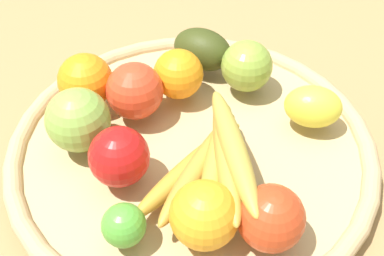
% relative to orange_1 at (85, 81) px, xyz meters
% --- Properties ---
extents(ground_plane, '(2.40, 2.40, 0.00)m').
position_rel_orange_1_xyz_m(ground_plane, '(0.12, 0.10, -0.07)').
color(ground_plane, '#997648').
rests_on(ground_plane, ground).
extents(basket, '(0.47, 0.47, 0.03)m').
position_rel_orange_1_xyz_m(basket, '(0.12, 0.10, -0.05)').
color(basket, tan).
rests_on(basket, ground_plane).
extents(orange_1, '(0.08, 0.08, 0.07)m').
position_rel_orange_1_xyz_m(orange_1, '(0.00, 0.00, 0.00)').
color(orange_1, orange).
rests_on(orange_1, basket).
extents(lemon_0, '(0.08, 0.09, 0.05)m').
position_rel_orange_1_xyz_m(lemon_0, '(0.15, 0.26, -0.01)').
color(lemon_0, yellow).
rests_on(lemon_0, basket).
extents(apple_0, '(0.09, 0.09, 0.07)m').
position_rel_orange_1_xyz_m(apple_0, '(0.15, 0.01, -0.00)').
color(apple_0, red).
rests_on(apple_0, basket).
extents(orange_0, '(0.09, 0.09, 0.07)m').
position_rel_orange_1_xyz_m(orange_0, '(0.25, 0.06, -0.00)').
color(orange_0, orange).
rests_on(orange_0, basket).
extents(banana_bunch, '(0.19, 0.18, 0.07)m').
position_rel_orange_1_xyz_m(banana_bunch, '(0.19, 0.10, -0.00)').
color(banana_bunch, '#B9882A').
rests_on(banana_bunch, basket).
extents(apple_3, '(0.08, 0.08, 0.07)m').
position_rel_orange_1_xyz_m(apple_3, '(0.05, 0.21, -0.00)').
color(apple_3, '#85A33A').
rests_on(apple_3, basket).
extents(orange_2, '(0.09, 0.09, 0.07)m').
position_rel_orange_1_xyz_m(orange_2, '(0.03, 0.12, -0.00)').
color(orange_2, orange).
rests_on(orange_2, basket).
extents(apple_1, '(0.09, 0.09, 0.08)m').
position_rel_orange_1_xyz_m(apple_1, '(0.07, -0.03, 0.00)').
color(apple_1, '#83AC45').
rests_on(apple_1, basket).
extents(apple_4, '(0.10, 0.10, 0.07)m').
position_rel_orange_1_xyz_m(apple_4, '(0.28, 0.13, -0.00)').
color(apple_4, '#C33B1B').
rests_on(apple_4, basket).
extents(apple_2, '(0.09, 0.09, 0.07)m').
position_rel_orange_1_xyz_m(apple_2, '(0.04, 0.05, 0.00)').
color(apple_2, red).
rests_on(apple_2, basket).
extents(avocado, '(0.11, 0.10, 0.06)m').
position_rel_orange_1_xyz_m(avocado, '(-0.02, 0.17, -0.01)').
color(avocado, '#353C14').
rests_on(avocado, basket).
extents(lime_0, '(0.06, 0.06, 0.05)m').
position_rel_orange_1_xyz_m(lime_0, '(0.23, -0.01, -0.01)').
color(lime_0, '#4E9E32').
rests_on(lime_0, basket).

